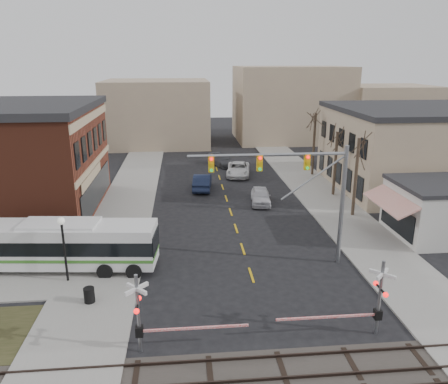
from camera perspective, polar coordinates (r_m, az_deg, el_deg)
The scene contains 19 objects.
ground at distance 26.54m, azimuth 4.26°, elevation -12.78°, with size 160.00×160.00×0.00m, color black.
sidewalk_west at distance 44.97m, azimuth -12.10°, elevation -0.33°, with size 5.00×60.00×0.12m, color gray.
sidewalk_east at distance 46.67m, azimuth 11.73°, elevation 0.33°, with size 5.00×60.00×0.12m, color gray.
tan_building at distance 50.81m, azimuth 25.69°, elevation 5.23°, with size 20.30×15.30×8.50m.
tree_east_a at distance 38.85m, azimuth 16.83°, elevation 1.85°, with size 0.28×0.28×6.75m.
tree_east_b at distance 44.44m, azimuth 14.32°, elevation 3.60°, with size 0.28×0.28×6.30m.
tree_east_c at distance 51.84m, azimuth 11.66°, elevation 6.15°, with size 0.28×0.28×7.20m.
transit_bus at distance 30.06m, azimuth -20.39°, elevation -6.43°, with size 12.24×3.81×3.10m.
traffic_signal_mast at distance 28.02m, azimuth 10.11°, elevation 1.38°, with size 10.10×0.30×8.00m.
rr_crossing_west at distance 21.02m, azimuth -9.93°, elevation -15.46°, with size 5.60×1.36×4.00m.
rr_crossing_east at distance 22.99m, azimuth 18.66°, elevation -13.12°, with size 5.60×1.36×4.00m.
street_lamp at distance 27.81m, azimuth -20.31°, elevation -5.37°, with size 0.44×0.44×4.12m.
trash_bin at distance 26.10m, azimuth -17.19°, elevation -12.73°, with size 0.60×0.60×0.87m, color black.
car_a at distance 41.43m, azimuth 4.81°, elevation -0.50°, with size 1.76×4.37×1.49m, color silver.
car_b at distance 45.80m, azimuth -2.85°, elevation 1.36°, with size 1.76×5.04×1.66m, color #192340.
car_c at distance 51.20m, azimuth 1.87°, elevation 2.98°, with size 2.56×5.55×1.54m, color white.
car_d at distance 56.10m, azimuth -0.27°, elevation 4.14°, with size 1.91×4.71×1.37m, color #46484C.
pedestrian_near at distance 30.15m, azimuth -12.53°, elevation -7.33°, with size 0.61×0.40×1.66m, color #655651.
pedestrian_far at distance 32.96m, azimuth -14.62°, elevation -5.22°, with size 0.87×0.67×1.78m, color #323659.
Camera 1 is at (-4.09, -22.68, 13.16)m, focal length 35.00 mm.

